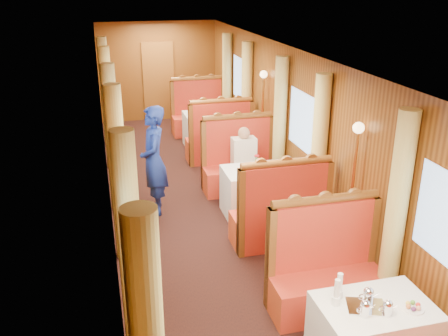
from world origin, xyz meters
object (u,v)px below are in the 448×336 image
object	(u,v)px
banquette_mid_fwd	(280,217)
tea_tray	(366,307)
table_mid	(257,192)
teapot_right	(387,310)
fruit_plate	(413,307)
teapot_left	(365,310)
steward	(154,161)
banquette_far_fwd	(219,141)
rose_vase_mid	(256,159)
banquette_near_aft	(326,275)
banquette_mid_aft	(239,167)
teapot_back	(368,298)
table_far	(208,130)
rose_vase_far	(207,105)
banquette_far_aft	(199,116)
passenger	(244,155)

from	to	relation	value
banquette_mid_fwd	tea_tray	bearing A→B (deg)	-92.54
table_mid	teapot_right	bearing A→B (deg)	-89.81
fruit_plate	teapot_left	bearing A→B (deg)	177.63
teapot_left	steward	bearing A→B (deg)	108.23
banquette_far_fwd	teapot_left	bearing A→B (deg)	-91.73
rose_vase_mid	banquette_near_aft	bearing A→B (deg)	-89.40
banquette_mid_aft	rose_vase_mid	xyz separation A→B (m)	(-0.03, -1.02, 0.50)
tea_tray	teapot_back	bearing A→B (deg)	48.60
table_far	steward	xyz separation A→B (m)	(-1.55, -3.03, 0.49)
fruit_plate	rose_vase_far	xyz separation A→B (m)	(-0.32, 7.15, 0.16)
banquette_mid_fwd	rose_vase_far	size ratio (longest dim) A/B	3.72
banquette_far_fwd	teapot_right	xyz separation A→B (m)	(0.01, -6.14, 0.38)
banquette_far_aft	table_far	bearing A→B (deg)	-90.00
banquette_far_fwd	teapot_back	xyz separation A→B (m)	(-0.07, -5.95, 0.39)
teapot_left	teapot_right	xyz separation A→B (m)	(0.20, -0.04, -0.00)
banquette_mid_aft	fruit_plate	distance (m)	4.67
teapot_left	rose_vase_mid	bearing A→B (deg)	87.27
banquette_near_aft	passenger	bearing A→B (deg)	90.00
banquette_near_aft	teapot_back	xyz separation A→B (m)	(-0.07, -0.98, 0.39)
table_far	steward	size ratio (longest dim) A/B	0.60
steward	table_mid	bearing A→B (deg)	77.07
banquette_near_aft	banquette_mid_fwd	distance (m)	1.47
teapot_left	banquette_far_aft	bearing A→B (deg)	88.48
teapot_back	rose_vase_mid	bearing A→B (deg)	98.59
steward	table_far	bearing A→B (deg)	156.85
table_far	teapot_back	distance (m)	6.98
teapot_left	teapot_right	size ratio (longest dim) A/B	1.04
table_mid	banquette_far_aft	xyz separation A→B (m)	(0.00, 4.51, 0.05)
banquette_far_fwd	rose_vase_far	bearing A→B (deg)	91.90
table_mid	fruit_plate	distance (m)	3.67
banquette_far_aft	tea_tray	world-z (taller)	banquette_far_aft
banquette_far_fwd	banquette_far_aft	xyz separation A→B (m)	(0.00, 2.03, 0.00)
banquette_far_fwd	teapot_right	distance (m)	6.15
steward	tea_tray	bearing A→B (deg)	23.74
banquette_far_aft	steward	size ratio (longest dim) A/B	0.77
banquette_mid_aft	rose_vase_mid	world-z (taller)	banquette_mid_aft
tea_tray	rose_vase_mid	xyz separation A→B (m)	(0.08, 3.51, 0.17)
teapot_left	rose_vase_far	bearing A→B (deg)	88.57
banquette_near_aft	table_far	bearing A→B (deg)	90.00
banquette_near_aft	fruit_plate	bearing A→B (deg)	-75.98
table_mid	fruit_plate	size ratio (longest dim) A/B	5.23
banquette_mid_aft	teapot_right	world-z (taller)	banquette_mid_aft
teapot_right	teapot_back	world-z (taller)	teapot_back
table_mid	rose_vase_far	world-z (taller)	rose_vase_far
teapot_left	rose_vase_far	world-z (taller)	rose_vase_far
rose_vase_far	fruit_plate	bearing A→B (deg)	-87.43
fruit_plate	rose_vase_mid	xyz separation A→B (m)	(-0.31, 3.63, 0.16)
table_mid	banquette_mid_fwd	xyz separation A→B (m)	(0.00, -1.01, 0.05)
banquette_far_aft	rose_vase_mid	bearing A→B (deg)	-90.33
banquette_mid_fwd	teapot_left	size ratio (longest dim) A/B	8.97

